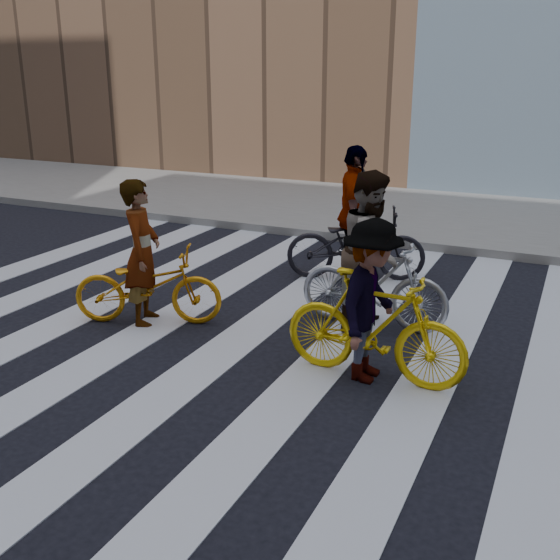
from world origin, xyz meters
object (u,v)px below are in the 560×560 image
Objects in this scene: bike_silver_mid at (374,284)px; rider_mid at (371,251)px; bike_yellow_right at (375,327)px; bike_yellow_left at (148,286)px; bike_dark_rear at (356,244)px; rider_right at (371,301)px; rider_rear at (354,214)px; rider_left at (142,253)px.

rider_mid is at bearing 90.03° from bike_silver_mid.
rider_mid is (-0.47, 1.33, 0.38)m from bike_yellow_right.
bike_yellow_left is 3.20m from bike_dark_rear.
rider_rear reaches higher than rider_right.
bike_yellow_left is at bearing 112.55° from rider_mid.
rider_mid reaches higher than rider_left.
bike_yellow_left is 1.10× the size of rider_right.
rider_left reaches higher than rider_right.
bike_silver_mid is 2.76m from rider_left.
bike_yellow_left is at bearing 129.41° from rider_rear.
rider_left is at bearing 112.15° from rider_mid.
bike_yellow_right is 3.00m from rider_left.
rider_rear is (-0.79, 1.68, 0.03)m from rider_mid.
rider_rear is at bearing -53.68° from bike_yellow_left.
bike_yellow_right is 1.14× the size of rider_right.
bike_dark_rear reaches higher than bike_yellow_left.
rider_right is (1.16, -3.02, 0.29)m from bike_dark_rear.
rider_left reaches higher than bike_yellow_left.
bike_dark_rear is 1.14× the size of rider_left.
bike_dark_rear is (1.71, 2.70, 0.06)m from bike_yellow_left.
bike_yellow_left is at bearing 85.68° from rider_right.
bike_yellow_right reaches higher than bike_dark_rear.
rider_mid is 1.40m from rider_right.
rider_mid is (2.50, 1.02, 0.06)m from rider_left.
rider_rear reaches higher than bike_silver_mid.
rider_rear is at bearing 23.82° from rider_right.
rider_right is at bearing -118.41° from bike_yellow_left.
rider_mid is at bearing 21.39° from bike_yellow_right.
rider_rear reaches higher than bike_yellow_right.
bike_dark_rear is 1.07× the size of rider_mid.
rider_right reaches higher than bike_yellow_right.
rider_rear reaches higher than bike_dark_rear.
bike_dark_rear is at bearing 25.11° from bike_silver_mid.
rider_rear reaches higher than rider_mid.
bike_dark_rear is at bearing 23.82° from bike_yellow_right.
bike_silver_mid is 1.40m from bike_yellow_right.
bike_yellow_right is at bearing -176.37° from rider_rear.
rider_mid is 1.86m from rider_rear.
rider_left is at bearing 127.89° from bike_dark_rear.
bike_yellow_left is 0.96× the size of bike_yellow_right.
bike_silver_mid is 1.86m from bike_dark_rear.
bike_yellow_left is 0.89× the size of bike_dark_rear.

